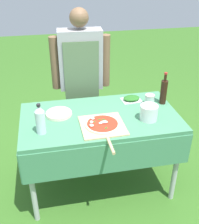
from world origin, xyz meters
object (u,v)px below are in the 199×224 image
Objects in this scene: person_cook at (81,74)px; sauce_jar at (150,100)px; pizza_on_peel at (103,125)px; oil_bottle at (164,91)px; mixing_tub at (149,113)px; plate_stack at (59,114)px; prep_table at (100,125)px; water_bottle at (40,120)px; herb_container at (131,98)px.

person_cook is 0.76m from sauce_jar.
oil_bottle reaches higher than pizza_on_peel.
plate_stack is at bearing 163.22° from mixing_tub.
prep_table is 0.52m from sauce_jar.
person_cook reaches higher than sauce_jar.
plate_stack is (-0.35, 0.09, 0.11)m from prep_table.
water_bottle is (-0.43, -0.78, -0.03)m from person_cook.
water_bottle is 1.03m from sauce_jar.
oil_bottle reaches higher than plate_stack.
person_cook reaches higher than pizza_on_peel.
sauce_jar is at bearing 68.17° from mixing_tub.
sauce_jar is (0.56, -0.51, -0.10)m from person_cook.
pizza_on_peel is 5.57× the size of sauce_jar.
person_cook is 10.61× the size of mixing_tub.
oil_bottle reaches higher than water_bottle.
water_bottle reaches higher than sauce_jar.
prep_table is 0.20m from pizza_on_peel.
person_cook is at bearing 61.49° from water_bottle.
plate_stack is (-0.97, -0.03, -0.11)m from oil_bottle.
person_cook is 6.25× the size of water_bottle.
water_bottle is (-0.50, -0.16, 0.21)m from prep_table.
mixing_tub is (0.46, -0.76, -0.08)m from person_cook.
pizza_on_peel is at bearing -38.12° from plate_stack.
herb_container reaches higher than prep_table.
herb_container is at bearing 32.94° from prep_table.
pizza_on_peel is 2.87× the size of herb_container.
sauce_jar is (0.50, 0.29, 0.03)m from pizza_on_peel.
person_cook is 0.89m from mixing_tub.
water_bottle is at bearing -166.01° from oil_bottle.
person_cook is 8.24× the size of herb_container.
herb_container is (0.36, 0.40, 0.01)m from pizza_on_peel.
prep_table is 0.87× the size of person_cook.
prep_table is 0.44m from mixing_tub.
prep_table is 5.42× the size of water_bottle.
sauce_jar is at bearing 13.27° from prep_table.
water_bottle is 0.31m from plate_stack.
person_cook is 0.89m from water_bottle.
pizza_on_peel is 0.54m from herb_container.
prep_table is 0.37m from plate_stack.
mixing_tub is at bearing 1.80° from water_bottle.
herb_container is 1.94× the size of sauce_jar.
plate_stack is (0.15, 0.25, -0.11)m from water_bottle.
sauce_jar is (0.84, 0.03, 0.03)m from plate_stack.
plate_stack is (-0.33, 0.26, -0.00)m from pizza_on_peel.
person_cook is at bearing 137.91° from sauce_jar.
sauce_jar is (0.99, 0.28, -0.08)m from water_bottle.
person_cook reaches higher than oil_bottle.
mixing_tub is at bearing -16.78° from plate_stack.
plate_stack is (-0.27, -0.53, -0.13)m from person_cook.
sauce_jar is at bearing -179.02° from oil_bottle.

